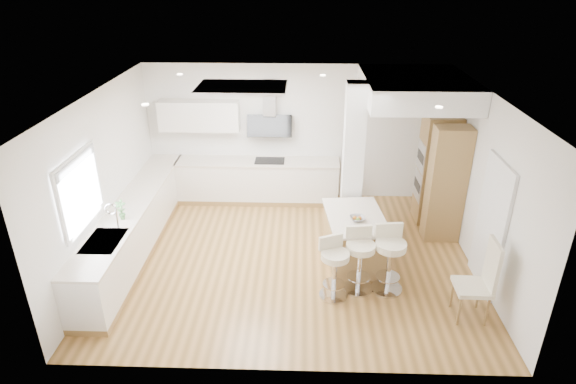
{
  "coord_description": "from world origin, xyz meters",
  "views": [
    {
      "loc": [
        0.18,
        -6.9,
        4.53
      ],
      "look_at": [
        -0.07,
        0.4,
        1.06
      ],
      "focal_mm": 30.0,
      "sensor_mm": 36.0,
      "label": 1
    }
  ],
  "objects_px": {
    "bar_stool_b": "(360,257)",
    "dining_chair": "(482,278)",
    "bar_stool_a": "(334,265)",
    "peninsula": "(354,238)",
    "bar_stool_c": "(389,256)"
  },
  "relations": [
    {
      "from": "bar_stool_c",
      "to": "bar_stool_b",
      "type": "bearing_deg",
      "value": 173.35
    },
    {
      "from": "bar_stool_b",
      "to": "dining_chair",
      "type": "xyz_separation_m",
      "value": [
        1.6,
        -0.6,
        0.08
      ]
    },
    {
      "from": "peninsula",
      "to": "bar_stool_b",
      "type": "distance_m",
      "value": 0.8
    },
    {
      "from": "bar_stool_b",
      "to": "dining_chair",
      "type": "relative_size",
      "value": 0.84
    },
    {
      "from": "bar_stool_b",
      "to": "dining_chair",
      "type": "height_order",
      "value": "dining_chair"
    },
    {
      "from": "peninsula",
      "to": "bar_stool_c",
      "type": "height_order",
      "value": "bar_stool_c"
    },
    {
      "from": "bar_stool_a",
      "to": "bar_stool_b",
      "type": "xyz_separation_m",
      "value": [
        0.39,
        0.19,
        0.03
      ]
    },
    {
      "from": "peninsula",
      "to": "bar_stool_b",
      "type": "height_order",
      "value": "bar_stool_b"
    },
    {
      "from": "dining_chair",
      "to": "bar_stool_c",
      "type": "bearing_deg",
      "value": 153.54
    },
    {
      "from": "bar_stool_a",
      "to": "dining_chair",
      "type": "distance_m",
      "value": 2.03
    },
    {
      "from": "bar_stool_a",
      "to": "bar_stool_c",
      "type": "xyz_separation_m",
      "value": [
        0.83,
        0.19,
        0.06
      ]
    },
    {
      "from": "bar_stool_a",
      "to": "bar_stool_c",
      "type": "bearing_deg",
      "value": -11.12
    },
    {
      "from": "bar_stool_c",
      "to": "dining_chair",
      "type": "distance_m",
      "value": 1.31
    },
    {
      "from": "dining_chair",
      "to": "bar_stool_a",
      "type": "bearing_deg",
      "value": 169.21
    },
    {
      "from": "bar_stool_c",
      "to": "dining_chair",
      "type": "height_order",
      "value": "dining_chair"
    }
  ]
}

